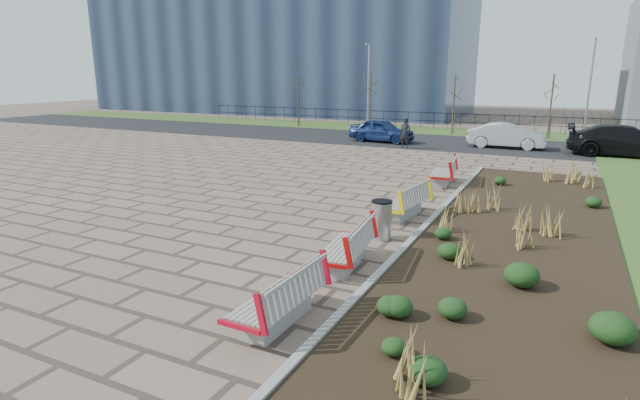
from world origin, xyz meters
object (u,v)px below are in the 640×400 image
at_px(bench_c, 403,200).
at_px(lamp_west, 368,88).
at_px(car_black, 625,141).
at_px(litter_bin, 381,220).
at_px(pedestrian, 405,133).
at_px(bench_a, 276,296).
at_px(bench_d, 442,171).
at_px(lamp_east, 589,91).
at_px(bench_b, 344,245).
at_px(car_blue, 382,131).
at_px(car_silver, 507,136).

xyz_separation_m(bench_c, lamp_west, (-9.00, 20.57, 2.54)).
bearing_deg(car_black, bench_c, 155.91).
height_order(litter_bin, pedestrian, pedestrian).
xyz_separation_m(bench_a, pedestrian, (-3.94, 20.31, 0.35)).
distance_m(bench_c, lamp_west, 22.60).
height_order(bench_d, lamp_east, lamp_east).
relative_size(bench_b, bench_d, 1.00).
bearing_deg(pedestrian, lamp_east, 45.31).
relative_size(bench_b, litter_bin, 2.12).
bearing_deg(bench_a, litter_bin, 90.25).
height_order(car_blue, lamp_west, lamp_west).
relative_size(bench_d, pedestrian, 1.24).
distance_m(bench_c, car_blue, 16.34).
height_order(car_black, lamp_west, lamp_west).
height_order(bench_c, litter_bin, bench_c).
bearing_deg(litter_bin, bench_d, 90.86).
bearing_deg(bench_a, bench_b, 91.49).
xyz_separation_m(pedestrian, lamp_west, (-5.06, 7.40, 2.19)).
bearing_deg(bench_b, litter_bin, 80.96).
bearing_deg(bench_b, pedestrian, 96.52).
height_order(bench_d, car_blue, car_blue).
xyz_separation_m(bench_b, lamp_east, (5.00, 24.89, 2.54)).
distance_m(bench_d, car_silver, 10.96).
relative_size(bench_d, car_blue, 0.53).
distance_m(car_silver, lamp_west, 11.38).
distance_m(pedestrian, lamp_east, 11.81).
xyz_separation_m(bench_d, pedestrian, (-3.94, 8.21, 0.35)).
xyz_separation_m(bench_a, car_blue, (-6.01, 22.33, 0.20)).
xyz_separation_m(bench_b, bench_d, (0.00, 9.28, 0.00)).
bearing_deg(lamp_east, bench_a, -100.23).
distance_m(car_silver, car_black, 5.68).
distance_m(bench_d, lamp_east, 16.59).
relative_size(pedestrian, car_blue, 0.43).
bearing_deg(bench_a, bench_d, 91.49).
bearing_deg(car_silver, bench_c, 175.07).
relative_size(bench_b, car_silver, 0.51).
height_order(litter_bin, car_blue, car_blue).
xyz_separation_m(bench_c, lamp_east, (5.00, 20.57, 2.54)).
bearing_deg(lamp_west, car_silver, -25.01).
relative_size(litter_bin, pedestrian, 0.58).
xyz_separation_m(bench_a, car_black, (6.75, 22.54, 0.30)).
bearing_deg(lamp_east, pedestrian, -140.39).
height_order(pedestrian, lamp_east, lamp_east).
distance_m(litter_bin, car_silver, 18.07).
distance_m(car_blue, car_black, 12.77).
bearing_deg(car_silver, pedestrian, 117.16).
height_order(bench_d, litter_bin, bench_d).
relative_size(car_black, lamp_west, 0.89).
bearing_deg(bench_c, bench_a, -82.25).
height_order(car_silver, car_black, car_black).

